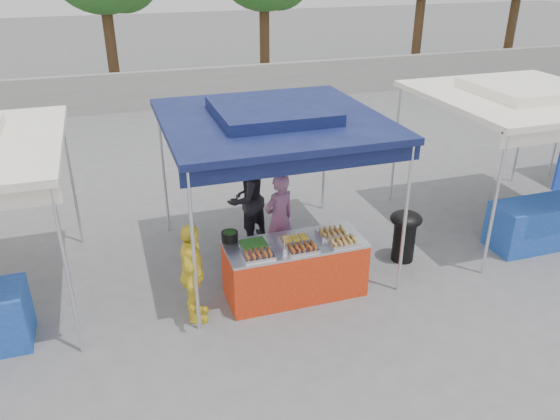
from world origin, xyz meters
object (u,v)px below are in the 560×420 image
object	(u,v)px
helper_man	(246,199)
wok_burner	(405,232)
cooking_pot	(230,236)
customer_person	(193,274)
vendor_table	(295,268)
vendor_woman	(279,219)

from	to	relation	value
helper_man	wok_burner	bearing A→B (deg)	113.95
cooking_pot	customer_person	bearing A→B (deg)	-141.38
wok_burner	customer_person	size ratio (longest dim) A/B	0.60
vendor_table	vendor_woman	size ratio (longest dim) A/B	1.31
vendor_table	vendor_woman	xyz separation A→B (m)	(0.07, 0.95, 0.34)
customer_person	wok_burner	bearing A→B (deg)	-69.30
vendor_woman	customer_person	bearing A→B (deg)	14.65
cooking_pot	wok_burner	world-z (taller)	cooking_pot
vendor_table	helper_man	distance (m)	1.81
cooking_pot	vendor_table	bearing A→B (deg)	-21.89
vendor_table	wok_burner	xyz separation A→B (m)	(2.01, 0.37, 0.09)
vendor_woman	helper_man	bearing A→B (deg)	-87.41
vendor_table	wok_burner	distance (m)	2.04
customer_person	vendor_table	bearing A→B (deg)	-71.85
vendor_table	vendor_woman	world-z (taller)	vendor_woman
vendor_table	customer_person	xyz separation A→B (m)	(-1.51, -0.16, 0.30)
vendor_table	vendor_woman	bearing A→B (deg)	86.01
vendor_table	vendor_woman	distance (m)	1.01
wok_burner	vendor_woman	xyz separation A→B (m)	(-1.94, 0.58, 0.25)
wok_burner	customer_person	bearing A→B (deg)	-159.95
customer_person	cooking_pot	bearing A→B (deg)	-39.22
vendor_table	cooking_pot	distance (m)	1.06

